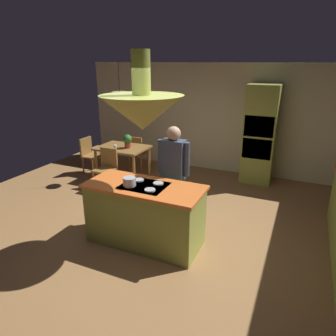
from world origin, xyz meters
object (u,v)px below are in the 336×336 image
at_px(person_at_island, 173,171).
at_px(chair_at_corner, 90,153).
at_px(chair_facing_island, 107,166).
at_px(cup_on_table, 115,147).
at_px(potted_plant_on_table, 127,140).
at_px(cooking_pot_on_cooktop, 129,182).
at_px(oven_tower, 260,135).
at_px(dining_table, 123,151).
at_px(kitchen_island, 145,214).
at_px(chair_by_back_wall, 137,151).

xyz_separation_m(person_at_island, chair_at_corner, (-2.79, 1.45, -0.44)).
xyz_separation_m(chair_facing_island, cup_on_table, (-0.05, 0.43, 0.30)).
xyz_separation_m(chair_at_corner, potted_plant_on_table, (1.07, -0.01, 0.42)).
height_order(person_at_island, cooking_pot_on_cooktop, person_at_island).
distance_m(chair_facing_island, potted_plant_on_table, 0.77).
bearing_deg(chair_facing_island, cup_on_table, 96.88).
bearing_deg(oven_tower, cooking_pot_on_cooktop, -110.48).
bearing_deg(oven_tower, dining_table, -157.79).
bearing_deg(cup_on_table, dining_table, 75.92).
bearing_deg(kitchen_island, chair_at_corner, 141.36).
height_order(oven_tower, chair_by_back_wall, oven_tower).
height_order(chair_facing_island, chair_at_corner, same).
bearing_deg(chair_by_back_wall, chair_at_corner, 34.28).
height_order(oven_tower, person_at_island, oven_tower).
relative_size(chair_facing_island, cooking_pot_on_cooktop, 4.83).
relative_size(chair_at_corner, cup_on_table, 9.67).
xyz_separation_m(oven_tower, cup_on_table, (-2.85, -1.35, -0.26)).
height_order(potted_plant_on_table, cup_on_table, potted_plant_on_table).
xyz_separation_m(person_at_island, potted_plant_on_table, (-1.72, 1.44, -0.02)).
height_order(chair_at_corner, potted_plant_on_table, potted_plant_on_table).
xyz_separation_m(dining_table, cooking_pot_on_cooktop, (1.54, -2.23, 0.34)).
bearing_deg(kitchen_island, cup_on_table, 132.75).
distance_m(kitchen_island, person_at_island, 0.83).
height_order(chair_facing_island, potted_plant_on_table, potted_plant_on_table).
bearing_deg(person_at_island, oven_tower, 70.21).
distance_m(oven_tower, potted_plant_on_table, 2.90).
distance_m(kitchen_island, dining_table, 2.71).
xyz_separation_m(dining_table, potted_plant_on_table, (0.15, -0.01, 0.27)).
xyz_separation_m(chair_facing_island, cooking_pot_on_cooktop, (1.54, -1.60, 0.49)).
xyz_separation_m(chair_by_back_wall, chair_at_corner, (-0.93, -0.63, 0.00)).
relative_size(chair_by_back_wall, chair_at_corner, 1.00).
distance_m(chair_at_corner, potted_plant_on_table, 1.16).
relative_size(oven_tower, person_at_island, 1.29).
relative_size(oven_tower, potted_plant_on_table, 7.11).
distance_m(person_at_island, cooking_pot_on_cooktop, 0.85).
bearing_deg(person_at_island, dining_table, 142.25).
height_order(kitchen_island, chair_at_corner, kitchen_island).
xyz_separation_m(oven_tower, potted_plant_on_table, (-2.65, -1.15, -0.14)).
distance_m(chair_by_back_wall, cooking_pot_on_cooktop, 3.29).
bearing_deg(kitchen_island, potted_plant_on_table, 126.61).
xyz_separation_m(dining_table, chair_facing_island, (0.00, -0.63, -0.15)).
xyz_separation_m(chair_by_back_wall, cup_on_table, (-0.05, -0.84, 0.30)).
xyz_separation_m(dining_table, chair_at_corner, (-0.93, -0.00, -0.15)).
bearing_deg(cup_on_table, oven_tower, 25.31).
height_order(chair_facing_island, chair_by_back_wall, same).
height_order(person_at_island, cup_on_table, person_at_island).
distance_m(chair_by_back_wall, chair_at_corner, 1.12).
relative_size(kitchen_island, chair_facing_island, 1.96).
bearing_deg(oven_tower, cup_on_table, -154.69).
relative_size(chair_facing_island, potted_plant_on_table, 2.90).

